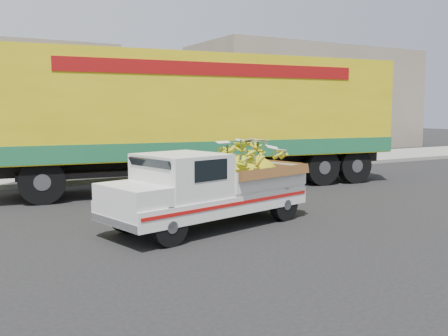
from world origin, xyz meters
TOP-DOWN VIEW (x-y plane):
  - ground at (0.00, 0.00)m, footprint 100.00×100.00m
  - curb at (0.00, 6.99)m, footprint 60.00×0.25m
  - sidewalk at (0.00, 9.09)m, footprint 60.00×4.00m
  - building_right at (14.00, 15.99)m, footprint 14.00×6.00m
  - pickup_truck at (-0.93, 0.07)m, footprint 4.41×2.45m
  - semi_trailer at (0.96, 4.53)m, footprint 12.04×3.82m

SIDE VIEW (x-z plane):
  - ground at x=0.00m, z-range 0.00..0.00m
  - sidewalk at x=0.00m, z-range 0.00..0.14m
  - curb at x=0.00m, z-range 0.00..0.15m
  - pickup_truck at x=-0.93m, z-range 0.05..1.52m
  - semi_trailer at x=0.96m, z-range 0.22..4.02m
  - building_right at x=14.00m, z-range 0.00..6.00m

